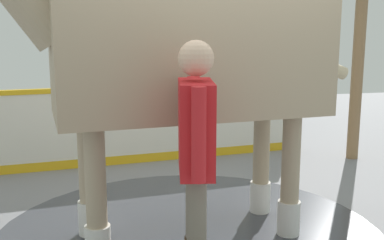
{
  "coord_description": "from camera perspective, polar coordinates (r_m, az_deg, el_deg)",
  "views": [
    {
      "loc": [
        -1.01,
        -3.94,
        1.79
      ],
      "look_at": [
        -0.19,
        -0.53,
        1.12
      ],
      "focal_mm": 44.36,
      "sensor_mm": 36.0,
      "label": 1
    }
  ],
  "objects": [
    {
      "name": "barrier_wall",
      "position": [
        6.45,
        -7.07,
        -0.92
      ],
      "size": [
        5.08,
        0.52,
        1.06
      ],
      "color": "silver",
      "rests_on": "ground"
    },
    {
      "name": "ground_plane",
      "position": [
        4.45,
        0.84,
        -13.1
      ],
      "size": [
        16.0,
        16.0,
        0.02
      ],
      "primitive_type": "cube",
      "color": "gray"
    },
    {
      "name": "handler",
      "position": [
        3.14,
        0.47,
        -3.72
      ],
      "size": [
        0.31,
        0.68,
        1.73
      ],
      "rotation": [
        0.0,
        0.0,
        -0.19
      ],
      "color": "#47331E",
      "rests_on": "ground"
    },
    {
      "name": "wet_patch",
      "position": [
        4.35,
        -0.34,
        -13.5
      ],
      "size": [
        3.46,
        3.46,
        0.0
      ],
      "primitive_type": "cylinder",
      "color": "#42444C",
      "rests_on": "ground"
    },
    {
      "name": "roof_post_far",
      "position": [
        6.9,
        19.37,
        7.27
      ],
      "size": [
        0.16,
        0.16,
        2.87
      ],
      "primitive_type": "cylinder",
      "color": "olive",
      "rests_on": "ground"
    },
    {
      "name": "horse",
      "position": [
        3.93,
        -2.08,
        7.91
      ],
      "size": [
        3.61,
        1.21,
        2.78
      ],
      "rotation": [
        0.0,
        0.0,
        -3.06
      ],
      "color": "tan",
      "rests_on": "ground"
    }
  ]
}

